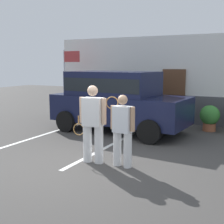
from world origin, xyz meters
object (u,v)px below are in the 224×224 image
Objects in this scene: parked_suv at (117,98)px; potted_plant_by_porch at (210,117)px; tennis_player_woman at (122,129)px; flag_pole at (68,71)px; tennis_player_man at (93,123)px.

parked_suv reaches higher than potted_plant_by_porch.
parked_suv is 3.64m from tennis_player_woman.
flag_pole reaches higher than tennis_player_woman.
tennis_player_woman reaches higher than potted_plant_by_porch.
tennis_player_man reaches higher than tennis_player_woman.
parked_suv reaches higher than tennis_player_man.
parked_suv is 3.40m from tennis_player_man.
flag_pole reaches higher than potted_plant_by_porch.
parked_suv is 1.64× the size of flag_pole.
potted_plant_by_porch is (1.12, 4.71, -0.36)m from tennis_player_woman.
tennis_player_woman is at bearing 179.55° from tennis_player_man.
tennis_player_man is at bearing -49.75° from flag_pole.
flag_pole is at bearing 179.96° from potted_plant_by_porch.
parked_suv is 2.60× the size of tennis_player_man.
parked_suv is 2.90× the size of tennis_player_woman.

